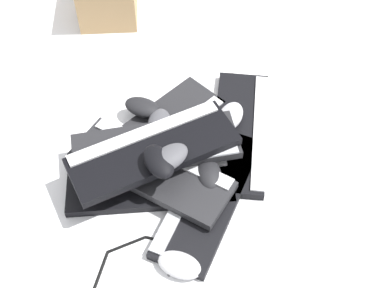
{
  "coord_description": "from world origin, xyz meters",
  "views": [
    {
      "loc": [
        -0.8,
        0.53,
        1.2
      ],
      "look_at": [
        -0.04,
        0.06,
        0.06
      ],
      "focal_mm": 50.0,
      "sensor_mm": 36.0,
      "label": 1
    }
  ],
  "objects_px": {
    "keyboard_0": "(155,132)",
    "mouse_4": "(159,162)",
    "mouse_5": "(208,173)",
    "mouse_0": "(159,124)",
    "keyboard_2": "(208,196)",
    "keyboard_4": "(152,169)",
    "mouse_1": "(143,107)",
    "mouse_3": "(180,265)",
    "keyboard_1": "(150,184)",
    "keyboard_3": "(241,131)",
    "mouse_6": "(154,135)",
    "mouse_2": "(169,158)",
    "keyboard_5": "(156,147)",
    "keyboard_6": "(153,150)",
    "mouse_7": "(230,116)"
  },
  "relations": [
    {
      "from": "keyboard_0",
      "to": "mouse_5",
      "type": "distance_m",
      "value": 0.23
    },
    {
      "from": "keyboard_0",
      "to": "mouse_4",
      "type": "bearing_deg",
      "value": 155.19
    },
    {
      "from": "keyboard_0",
      "to": "keyboard_5",
      "type": "bearing_deg",
      "value": 153.77
    },
    {
      "from": "keyboard_0",
      "to": "mouse_4",
      "type": "distance_m",
      "value": 0.24
    },
    {
      "from": "keyboard_6",
      "to": "mouse_6",
      "type": "height_order",
      "value": "keyboard_6"
    },
    {
      "from": "keyboard_6",
      "to": "keyboard_3",
      "type": "bearing_deg",
      "value": -91.8
    },
    {
      "from": "keyboard_2",
      "to": "keyboard_3",
      "type": "distance_m",
      "value": 0.24
    },
    {
      "from": "keyboard_2",
      "to": "keyboard_6",
      "type": "xyz_separation_m",
      "value": [
        0.14,
        0.08,
        0.09
      ]
    },
    {
      "from": "keyboard_6",
      "to": "keyboard_0",
      "type": "bearing_deg",
      "value": -29.43
    },
    {
      "from": "mouse_5",
      "to": "mouse_0",
      "type": "bearing_deg",
      "value": 28.52
    },
    {
      "from": "mouse_1",
      "to": "mouse_0",
      "type": "bearing_deg",
      "value": -26.24
    },
    {
      "from": "mouse_2",
      "to": "mouse_3",
      "type": "bearing_deg",
      "value": 55.29
    },
    {
      "from": "keyboard_5",
      "to": "mouse_3",
      "type": "xyz_separation_m",
      "value": [
        -0.3,
        0.11,
        -0.05
      ]
    },
    {
      "from": "mouse_0",
      "to": "mouse_3",
      "type": "distance_m",
      "value": 0.42
    },
    {
      "from": "mouse_1",
      "to": "mouse_4",
      "type": "relative_size",
      "value": 1.0
    },
    {
      "from": "keyboard_1",
      "to": "mouse_4",
      "type": "distance_m",
      "value": 0.13
    },
    {
      "from": "keyboard_2",
      "to": "keyboard_5",
      "type": "xyz_separation_m",
      "value": [
        0.17,
        0.06,
        0.06
      ]
    },
    {
      "from": "keyboard_6",
      "to": "mouse_2",
      "type": "distance_m",
      "value": 0.08
    },
    {
      "from": "keyboard_5",
      "to": "keyboard_6",
      "type": "bearing_deg",
      "value": 140.82
    },
    {
      "from": "keyboard_3",
      "to": "mouse_2",
      "type": "height_order",
      "value": "mouse_2"
    },
    {
      "from": "keyboard_4",
      "to": "mouse_3",
      "type": "height_order",
      "value": "keyboard_4"
    },
    {
      "from": "mouse_1",
      "to": "mouse_3",
      "type": "xyz_separation_m",
      "value": [
        -0.46,
        0.15,
        -0.03
      ]
    },
    {
      "from": "mouse_2",
      "to": "mouse_4",
      "type": "distance_m",
      "value": 0.03
    },
    {
      "from": "mouse_3",
      "to": "mouse_7",
      "type": "xyz_separation_m",
      "value": [
        0.3,
        -0.35,
        0.03
      ]
    },
    {
      "from": "keyboard_1",
      "to": "keyboard_2",
      "type": "xyz_separation_m",
      "value": [
        -0.11,
        -0.11,
        0.0
      ]
    },
    {
      "from": "keyboard_1",
      "to": "mouse_2",
      "type": "relative_size",
      "value": 4.18
    },
    {
      "from": "mouse_1",
      "to": "mouse_5",
      "type": "height_order",
      "value": "same"
    },
    {
      "from": "keyboard_3",
      "to": "mouse_1",
      "type": "bearing_deg",
      "value": 46.79
    },
    {
      "from": "keyboard_0",
      "to": "mouse_3",
      "type": "bearing_deg",
      "value": 158.87
    },
    {
      "from": "keyboard_0",
      "to": "keyboard_1",
      "type": "xyz_separation_m",
      "value": [
        -0.15,
        0.1,
        0.0
      ]
    },
    {
      "from": "keyboard_1",
      "to": "mouse_3",
      "type": "distance_m",
      "value": 0.25
    },
    {
      "from": "keyboard_6",
      "to": "mouse_3",
      "type": "distance_m",
      "value": 0.3
    },
    {
      "from": "keyboard_1",
      "to": "keyboard_6",
      "type": "height_order",
      "value": "keyboard_6"
    },
    {
      "from": "keyboard_6",
      "to": "mouse_6",
      "type": "relative_size",
      "value": 4.09
    },
    {
      "from": "mouse_1",
      "to": "mouse_6",
      "type": "relative_size",
      "value": 1.0
    },
    {
      "from": "keyboard_3",
      "to": "keyboard_4",
      "type": "xyz_separation_m",
      "value": [
        -0.0,
        0.29,
        0.03
      ]
    },
    {
      "from": "mouse_4",
      "to": "keyboard_6",
      "type": "bearing_deg",
      "value": -11.15
    },
    {
      "from": "keyboard_6",
      "to": "mouse_4",
      "type": "distance_m",
      "value": 0.07
    },
    {
      "from": "keyboard_3",
      "to": "mouse_4",
      "type": "height_order",
      "value": "mouse_4"
    },
    {
      "from": "mouse_1",
      "to": "mouse_2",
      "type": "height_order",
      "value": "mouse_2"
    },
    {
      "from": "keyboard_0",
      "to": "mouse_5",
      "type": "height_order",
      "value": "mouse_5"
    },
    {
      "from": "keyboard_2",
      "to": "keyboard_4",
      "type": "bearing_deg",
      "value": 35.6
    },
    {
      "from": "keyboard_6",
      "to": "mouse_2",
      "type": "height_order",
      "value": "mouse_2"
    },
    {
      "from": "mouse_4",
      "to": "mouse_5",
      "type": "distance_m",
      "value": 0.16
    },
    {
      "from": "mouse_0",
      "to": "mouse_4",
      "type": "bearing_deg",
      "value": -174.02
    },
    {
      "from": "keyboard_1",
      "to": "keyboard_2",
      "type": "bearing_deg",
      "value": -134.79
    },
    {
      "from": "keyboard_4",
      "to": "mouse_5",
      "type": "xyz_separation_m",
      "value": [
        -0.09,
        -0.12,
        0.01
      ]
    },
    {
      "from": "keyboard_1",
      "to": "keyboard_5",
      "type": "relative_size",
      "value": 0.99
    },
    {
      "from": "keyboard_4",
      "to": "mouse_5",
      "type": "bearing_deg",
      "value": -127.6
    },
    {
      "from": "keyboard_3",
      "to": "keyboard_2",
      "type": "bearing_deg",
      "value": 124.22
    }
  ]
}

